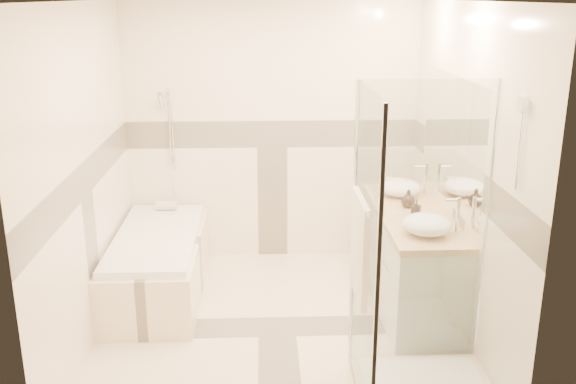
{
  "coord_description": "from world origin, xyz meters",
  "views": [
    {
      "loc": [
        -0.11,
        -4.58,
        2.54
      ],
      "look_at": [
        0.1,
        0.25,
        1.05
      ],
      "focal_mm": 40.0,
      "sensor_mm": 36.0,
      "label": 1
    }
  ],
  "objects_px": {
    "bathtub": "(158,261)",
    "vessel_sink_far": "(427,224)",
    "vessel_sink_near": "(400,187)",
    "amenity_bottle_b": "(408,199)",
    "shower_enclosure": "(411,329)",
    "vanity": "(411,260)",
    "amenity_bottle_a": "(416,209)"
  },
  "relations": [
    {
      "from": "amenity_bottle_b",
      "to": "shower_enclosure",
      "type": "bearing_deg",
      "value": -101.05
    },
    {
      "from": "bathtub",
      "to": "vessel_sink_far",
      "type": "bearing_deg",
      "value": -21.54
    },
    {
      "from": "amenity_bottle_a",
      "to": "shower_enclosure",
      "type": "bearing_deg",
      "value": -103.73
    },
    {
      "from": "vessel_sink_far",
      "to": "amenity_bottle_a",
      "type": "bearing_deg",
      "value": 90.0
    },
    {
      "from": "bathtub",
      "to": "shower_enclosure",
      "type": "xyz_separation_m",
      "value": [
        1.86,
        -1.62,
        0.2
      ]
    },
    {
      "from": "vessel_sink_far",
      "to": "amenity_bottle_a",
      "type": "relative_size",
      "value": 2.39
    },
    {
      "from": "vanity",
      "to": "bathtub",
      "type": "bearing_deg",
      "value": 170.75
    },
    {
      "from": "bathtub",
      "to": "vessel_sink_far",
      "type": "relative_size",
      "value": 4.6
    },
    {
      "from": "amenity_bottle_b",
      "to": "bathtub",
      "type": "bearing_deg",
      "value": 173.99
    },
    {
      "from": "bathtub",
      "to": "vanity",
      "type": "xyz_separation_m",
      "value": [
        2.15,
        -0.35,
        0.12
      ]
    },
    {
      "from": "bathtub",
      "to": "shower_enclosure",
      "type": "bearing_deg",
      "value": -41.1
    },
    {
      "from": "bathtub",
      "to": "vessel_sink_far",
      "type": "xyz_separation_m",
      "value": [
        2.13,
        -0.84,
        0.62
      ]
    },
    {
      "from": "vanity",
      "to": "vessel_sink_near",
      "type": "xyz_separation_m",
      "value": [
        -0.02,
        0.46,
        0.5
      ]
    },
    {
      "from": "vessel_sink_near",
      "to": "bathtub",
      "type": "bearing_deg",
      "value": -177.1
    },
    {
      "from": "vessel_sink_far",
      "to": "shower_enclosure",
      "type": "bearing_deg",
      "value": -109.28
    },
    {
      "from": "bathtub",
      "to": "vessel_sink_near",
      "type": "distance_m",
      "value": 2.22
    },
    {
      "from": "vessel_sink_far",
      "to": "amenity_bottle_a",
      "type": "xyz_separation_m",
      "value": [
        0.0,
        0.34,
        0.0
      ]
    },
    {
      "from": "shower_enclosure",
      "to": "vessel_sink_far",
      "type": "distance_m",
      "value": 0.93
    },
    {
      "from": "vanity",
      "to": "shower_enclosure",
      "type": "distance_m",
      "value": 1.31
    },
    {
      "from": "vessel_sink_near",
      "to": "amenity_bottle_b",
      "type": "height_order",
      "value": "amenity_bottle_b"
    },
    {
      "from": "vessel_sink_near",
      "to": "amenity_bottle_b",
      "type": "distance_m",
      "value": 0.33
    },
    {
      "from": "vessel_sink_near",
      "to": "vessel_sink_far",
      "type": "bearing_deg",
      "value": -90.0
    },
    {
      "from": "bathtub",
      "to": "amenity_bottle_b",
      "type": "distance_m",
      "value": 2.23
    },
    {
      "from": "shower_enclosure",
      "to": "amenity_bottle_b",
      "type": "distance_m",
      "value": 1.48
    },
    {
      "from": "shower_enclosure",
      "to": "amenity_bottle_a",
      "type": "xyz_separation_m",
      "value": [
        0.27,
        1.12,
        0.42
      ]
    },
    {
      "from": "vessel_sink_near",
      "to": "shower_enclosure",
      "type": "bearing_deg",
      "value": -98.97
    },
    {
      "from": "bathtub",
      "to": "vanity",
      "type": "height_order",
      "value": "vanity"
    },
    {
      "from": "bathtub",
      "to": "amenity_bottle_b",
      "type": "height_order",
      "value": "amenity_bottle_b"
    },
    {
      "from": "amenity_bottle_a",
      "to": "amenity_bottle_b",
      "type": "bearing_deg",
      "value": 90.0
    },
    {
      "from": "bathtub",
      "to": "vessel_sink_near",
      "type": "bearing_deg",
      "value": 2.9
    },
    {
      "from": "vanity",
      "to": "vessel_sink_far",
      "type": "bearing_deg",
      "value": -92.33
    },
    {
      "from": "shower_enclosure",
      "to": "vessel_sink_near",
      "type": "bearing_deg",
      "value": 81.03
    }
  ]
}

